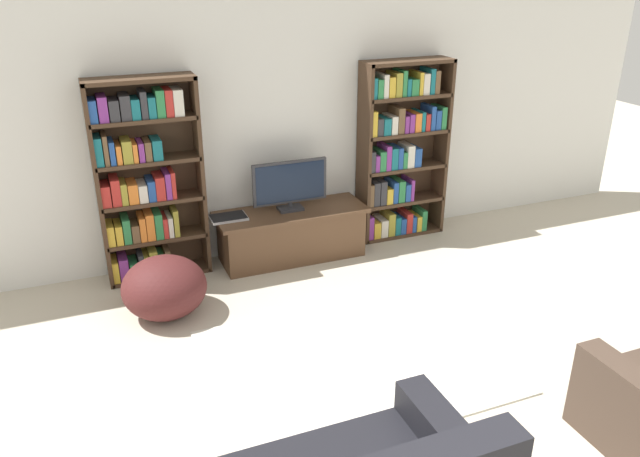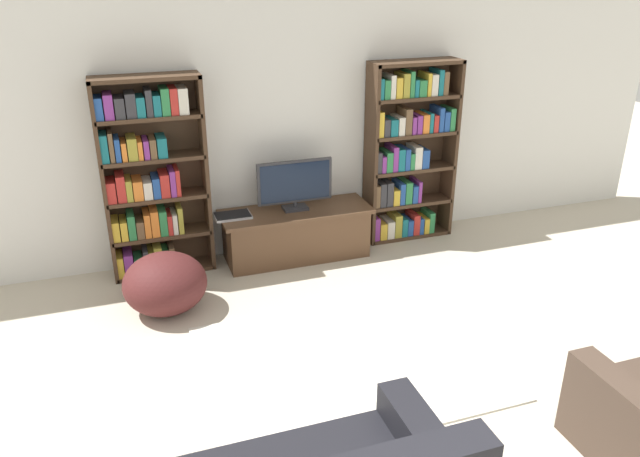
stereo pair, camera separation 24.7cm
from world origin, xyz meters
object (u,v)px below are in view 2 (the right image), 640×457
bookshelf_right (406,153)px  beanbag_ottoman (165,283)px  bookshelf_left (150,179)px  laptop (233,216)px  television (295,184)px  tv_stand (296,233)px

bookshelf_right → beanbag_ottoman: size_ratio=2.64×
bookshelf_left → bookshelf_right: size_ratio=1.00×
laptop → beanbag_ottoman: bearing=-137.8°
television → beanbag_ottoman: size_ratio=1.06×
bookshelf_right → television: size_ratio=2.50×
bookshelf_left → tv_stand: (1.34, -0.15, -0.68)m
television → laptop: size_ratio=2.16×
beanbag_ottoman → tv_stand: bearing=25.3°
laptop → beanbag_ottoman: size_ratio=0.49×
bookshelf_right → beanbag_ottoman: bearing=-163.2°
tv_stand → laptop: laptop is taller
bookshelf_right → tv_stand: (-1.25, -0.14, -0.67)m
bookshelf_left → television: bearing=-5.5°
bookshelf_left → beanbag_ottoman: (-0.01, -0.79, -0.68)m
bookshelf_right → beanbag_ottoman: 2.80m
television → bookshelf_left: bearing=174.5°
bookshelf_right → television: bookshelf_right is taller
bookshelf_left → bookshelf_right: 2.59m
television → beanbag_ottoman: 1.59m
bookshelf_left → tv_stand: bookshelf_left is taller
tv_stand → laptop: (-0.62, 0.02, 0.26)m
bookshelf_left → bookshelf_right: same height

